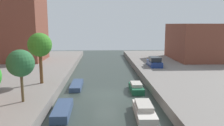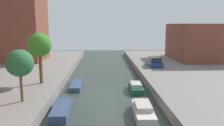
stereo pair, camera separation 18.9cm
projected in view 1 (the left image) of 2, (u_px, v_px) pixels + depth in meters
The scene contains 9 objects.
ground_plane at pixel (106, 94), 24.48m from camera, with size 84.00×84.00×0.00m, color #2D3833.
low_block_right at pixel (200, 42), 42.29m from camera, with size 10.00×11.81×6.61m, color brown.
street_tree_2 at pixel (21, 63), 18.72m from camera, with size 2.28×2.28×4.47m.
street_tree_3 at pixel (40, 45), 24.57m from camera, with size 2.60×2.60×5.61m.
parked_car at pixel (155, 62), 35.45m from camera, with size 1.87×4.08×1.49m.
moored_boat_left_2 at pixel (63, 110), 19.08m from camera, with size 1.46×4.40×0.69m.
moored_boat_left_3 at pixel (77, 85), 27.18m from camera, with size 1.28×4.49×0.54m.
moored_boat_right_2 at pixel (144, 111), 18.69m from camera, with size 1.61×4.57×1.07m.
moored_boat_right_3 at pixel (136, 88), 25.63m from camera, with size 1.35×3.56×0.98m.
Camera 1 is at (-0.36, -23.56, 7.52)m, focal length 36.24 mm.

